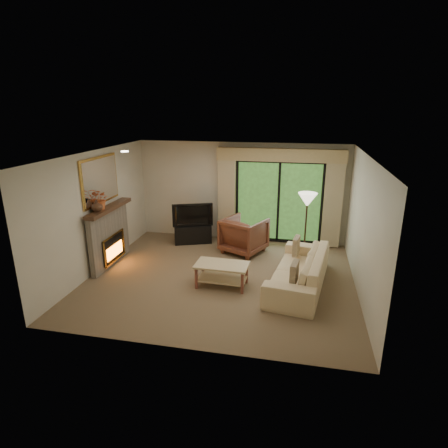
% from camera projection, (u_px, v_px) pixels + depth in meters
% --- Properties ---
extents(floor, '(5.50, 5.50, 0.00)m').
position_uv_depth(floor, '(221.00, 277.00, 7.96)').
color(floor, brown).
rests_on(floor, ground).
extents(ceiling, '(5.50, 5.50, 0.00)m').
position_uv_depth(ceiling, '(221.00, 154.00, 7.17)').
color(ceiling, silver).
rests_on(ceiling, ground).
extents(wall_back, '(5.00, 0.00, 5.00)m').
position_uv_depth(wall_back, '(241.00, 192.00, 9.90)').
color(wall_back, beige).
rests_on(wall_back, ground).
extents(wall_front, '(5.00, 0.00, 5.00)m').
position_uv_depth(wall_front, '(183.00, 270.00, 5.23)').
color(wall_front, beige).
rests_on(wall_front, ground).
extents(wall_left, '(0.00, 5.00, 5.00)m').
position_uv_depth(wall_left, '(97.00, 211.00, 8.10)').
color(wall_left, beige).
rests_on(wall_left, ground).
extents(wall_right, '(0.00, 5.00, 5.00)m').
position_uv_depth(wall_right, '(364.00, 228.00, 7.03)').
color(wall_right, beige).
rests_on(wall_right, ground).
extents(fireplace, '(0.24, 1.70, 1.37)m').
position_uv_depth(fireplace, '(109.00, 236.00, 8.45)').
color(fireplace, slate).
rests_on(fireplace, floor).
extents(mirror, '(0.07, 1.45, 1.02)m').
position_uv_depth(mirror, '(100.00, 180.00, 8.08)').
color(mirror, gold).
rests_on(mirror, wall_left).
extents(sliding_door, '(2.26, 0.10, 2.16)m').
position_uv_depth(sliding_door, '(279.00, 202.00, 9.71)').
color(sliding_door, black).
rests_on(sliding_door, floor).
extents(curtain_left, '(0.45, 0.18, 2.35)m').
position_uv_depth(curtain_left, '(227.00, 197.00, 9.85)').
color(curtain_left, tan).
rests_on(curtain_left, floor).
extents(curtain_right, '(0.45, 0.18, 2.35)m').
position_uv_depth(curtain_right, '(333.00, 202.00, 9.32)').
color(curtain_right, tan).
rests_on(curtain_right, floor).
extents(cornice, '(3.20, 0.24, 0.32)m').
position_uv_depth(cornice, '(280.00, 155.00, 9.26)').
color(cornice, tan).
rests_on(cornice, wall_back).
extents(media_console, '(1.06, 0.75, 0.48)m').
position_uv_depth(media_console, '(193.00, 234.00, 9.94)').
color(media_console, black).
rests_on(media_console, floor).
extents(tv, '(1.03, 0.50, 0.60)m').
position_uv_depth(tv, '(192.00, 214.00, 9.77)').
color(tv, black).
rests_on(tv, media_console).
extents(armchair, '(1.25, 1.26, 0.88)m').
position_uv_depth(armchair, '(244.00, 235.00, 9.22)').
color(armchair, brown).
rests_on(armchair, floor).
extents(sofa, '(1.30, 2.55, 0.71)m').
position_uv_depth(sofa, '(299.00, 270.00, 7.49)').
color(sofa, beige).
rests_on(sofa, floor).
extents(pillow_near, '(0.16, 0.41, 0.40)m').
position_uv_depth(pillow_near, '(294.00, 273.00, 6.78)').
color(pillow_near, '#503729').
rests_on(pillow_near, sofa).
extents(pillow_far, '(0.16, 0.40, 0.39)m').
position_uv_depth(pillow_far, '(296.00, 246.00, 8.09)').
color(pillow_far, '#503729').
rests_on(pillow_far, sofa).
extents(coffee_table, '(1.07, 0.61, 0.47)m').
position_uv_depth(coffee_table, '(222.00, 275.00, 7.53)').
color(coffee_table, tan).
rests_on(coffee_table, floor).
extents(floor_lamp, '(0.50, 0.50, 1.62)m').
position_uv_depth(floor_lamp, '(306.00, 227.00, 8.61)').
color(floor_lamp, beige).
rests_on(floor_lamp, floor).
extents(vase, '(0.28, 0.28, 0.25)m').
position_uv_depth(vase, '(97.00, 206.00, 7.81)').
color(vase, '#462C1C').
rests_on(vase, fireplace).
extents(branches, '(0.51, 0.48, 0.46)m').
position_uv_depth(branches, '(100.00, 199.00, 7.92)').
color(branches, '#CA6130').
rests_on(branches, fireplace).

